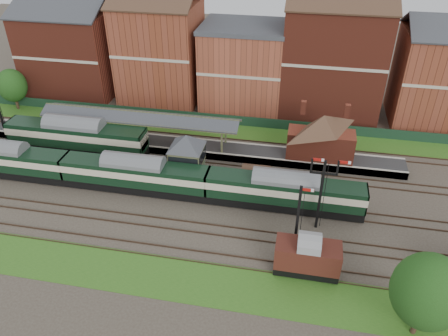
% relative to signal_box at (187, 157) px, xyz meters
% --- Properties ---
extents(ground, '(160.00, 160.00, 0.00)m').
position_rel_signal_box_xyz_m(ground, '(3.00, -3.25, -3.19)').
color(ground, '#473D33').
rests_on(ground, ground).
extents(grass_back, '(90.00, 4.50, 0.06)m').
position_rel_signal_box_xyz_m(grass_back, '(3.00, 12.75, -3.16)').
color(grass_back, '#2D6619').
rests_on(grass_back, ground).
extents(grass_front, '(90.00, 5.00, 0.06)m').
position_rel_signal_box_xyz_m(grass_front, '(3.00, -15.25, -3.16)').
color(grass_front, '#2D6619').
rests_on(grass_front, ground).
extents(fence, '(90.00, 0.12, 1.50)m').
position_rel_signal_box_xyz_m(fence, '(3.00, 14.75, -2.44)').
color(fence, '#193823').
rests_on(fence, ground).
extents(platform, '(55.00, 3.40, 1.00)m').
position_rel_signal_box_xyz_m(platform, '(-2.00, 6.50, -2.69)').
color(platform, '#2D2D2D').
rests_on(platform, ground).
extents(signal_box, '(5.40, 5.40, 6.00)m').
position_rel_signal_box_xyz_m(signal_box, '(0.00, 0.00, 0.00)').
color(signal_box, '#56694A').
rests_on(signal_box, ground).
extents(brick_hut, '(3.20, 2.64, 2.94)m').
position_rel_signal_box_xyz_m(brick_hut, '(8.00, 0.00, -2.00)').
color(brick_hut, brown).
rests_on(brick_hut, ground).
extents(station_building, '(8.10, 8.10, 5.90)m').
position_rel_signal_box_xyz_m(station_building, '(15.00, 6.50, 0.76)').
color(station_building, maroon).
rests_on(station_building, platform).
extents(canopy, '(26.00, 3.89, 4.08)m').
position_rel_signal_box_xyz_m(canopy, '(-8.00, 6.50, 1.39)').
color(canopy, '#4E4E30').
rests_on(canopy, platform).
extents(semaphore_bracket, '(3.60, 0.25, 8.18)m').
position_rel_signal_box_xyz_m(semaphore_bracket, '(15.04, -5.75, 1.44)').
color(semaphore_bracket, black).
rests_on(semaphore_bracket, ground).
extents(semaphore_siding, '(1.23, 0.25, 8.00)m').
position_rel_signal_box_xyz_m(semaphore_siding, '(13.02, -10.25, 0.96)').
color(semaphore_siding, black).
rests_on(semaphore_siding, ground).
extents(town_backdrop, '(69.00, 10.00, 16.00)m').
position_rel_signal_box_xyz_m(town_backdrop, '(2.82, 21.75, 3.81)').
color(town_backdrop, maroon).
rests_on(town_backdrop, ground).
extents(dmu_train, '(50.12, 2.64, 3.85)m').
position_rel_signal_box_xyz_m(dmu_train, '(-5.21, -3.25, -0.93)').
color(dmu_train, black).
rests_on(dmu_train, ground).
extents(platform_railcar, '(18.30, 2.88, 4.22)m').
position_rel_signal_box_xyz_m(platform_railcar, '(-15.53, 3.25, -0.73)').
color(platform_railcar, black).
rests_on(platform_railcar, ground).
extents(goods_van_a, '(5.70, 2.47, 3.46)m').
position_rel_signal_box_xyz_m(goods_van_a, '(14.19, -12.25, -1.22)').
color(goods_van_a, black).
rests_on(goods_van_a, ground).
extents(tree_far, '(5.30, 5.30, 7.73)m').
position_rel_signal_box_xyz_m(tree_far, '(22.70, -16.98, 1.48)').
color(tree_far, '#382619').
rests_on(tree_far, ground).
extents(tree_back, '(4.37, 4.37, 6.39)m').
position_rel_signal_box_xyz_m(tree_back, '(-31.03, 13.64, 0.67)').
color(tree_back, '#382619').
rests_on(tree_back, ground).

